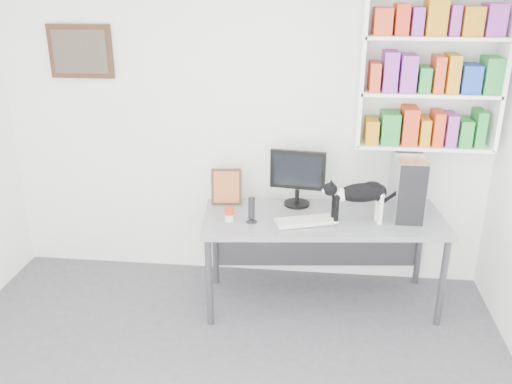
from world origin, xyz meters
TOP-DOWN VIEW (x-y plane):
  - room at (0.00, 0.00)m, footprint 4.01×4.01m
  - bookshelf at (1.40, 1.85)m, footprint 1.03×0.28m
  - wall_art at (-1.30, 1.97)m, footprint 0.52×0.04m
  - desk at (0.67, 1.52)m, footprint 1.88×0.89m
  - monitor at (0.46, 1.73)m, footprint 0.46×0.26m
  - keyboard at (0.53, 1.39)m, footprint 0.47×0.30m
  - pc_tower at (1.29, 1.66)m, footprint 0.21×0.47m
  - speaker at (0.14, 1.37)m, footprint 0.09×0.09m
  - leaning_print at (-0.10, 1.70)m, footprint 0.25×0.12m
  - soup_can at (-0.03, 1.37)m, footprint 0.08×0.08m
  - cat at (0.92, 1.42)m, footprint 0.56×0.28m

SIDE VIEW (x-z plane):
  - desk at x=0.67m, z-range 0.00..0.76m
  - keyboard at x=0.53m, z-range 0.76..0.79m
  - soup_can at x=-0.03m, z-range 0.76..0.86m
  - speaker at x=0.14m, z-range 0.76..0.96m
  - leaning_print at x=-0.10m, z-range 0.76..1.06m
  - cat at x=0.92m, z-range 0.76..1.09m
  - monitor at x=0.46m, z-range 0.76..1.22m
  - pc_tower at x=1.29m, z-range 0.76..1.23m
  - room at x=0.00m, z-range 0.00..2.70m
  - bookshelf at x=1.40m, z-range 1.23..2.47m
  - wall_art at x=-1.30m, z-range 1.69..2.11m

